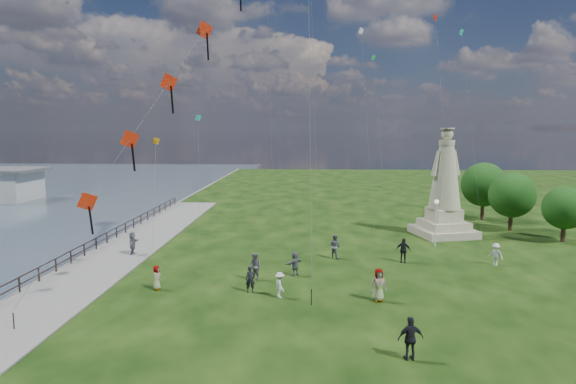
{
  "coord_description": "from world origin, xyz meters",
  "views": [
    {
      "loc": [
        0.39,
        -21.96,
        9.47
      ],
      "look_at": [
        -1.0,
        8.0,
        5.5
      ],
      "focal_mm": 30.0,
      "sensor_mm": 36.0,
      "label": 1
    }
  ],
  "objects_px": {
    "person_0": "(250,279)",
    "person_2": "(280,285)",
    "person_3": "(411,338)",
    "person_5": "(133,244)",
    "person_11": "(295,264)",
    "person_1": "(255,267)",
    "lamppost": "(436,213)",
    "person_8": "(496,254)",
    "person_10": "(157,278)",
    "person_7": "(335,246)",
    "statue": "(445,195)",
    "person_9": "(403,250)",
    "person_4": "(379,285)"
  },
  "relations": [
    {
      "from": "statue",
      "to": "person_9",
      "type": "height_order",
      "value": "statue"
    },
    {
      "from": "person_2",
      "to": "person_7",
      "type": "height_order",
      "value": "person_7"
    },
    {
      "from": "person_4",
      "to": "person_7",
      "type": "height_order",
      "value": "person_4"
    },
    {
      "from": "person_5",
      "to": "person_11",
      "type": "height_order",
      "value": "person_5"
    },
    {
      "from": "statue",
      "to": "person_11",
      "type": "height_order",
      "value": "statue"
    },
    {
      "from": "person_2",
      "to": "person_5",
      "type": "distance_m",
      "value": 14.4
    },
    {
      "from": "statue",
      "to": "person_7",
      "type": "relative_size",
      "value": 5.32
    },
    {
      "from": "lamppost",
      "to": "person_1",
      "type": "xyz_separation_m",
      "value": [
        -13.5,
        -9.29,
        -1.9
      ]
    },
    {
      "from": "person_2",
      "to": "person_9",
      "type": "distance_m",
      "value": 11.25
    },
    {
      "from": "person_9",
      "to": "person_11",
      "type": "xyz_separation_m",
      "value": [
        -7.59,
        -3.44,
        -0.09
      ]
    },
    {
      "from": "person_1",
      "to": "person_9",
      "type": "bearing_deg",
      "value": 60.57
    },
    {
      "from": "person_1",
      "to": "person_4",
      "type": "distance_m",
      "value": 7.94
    },
    {
      "from": "statue",
      "to": "person_2",
      "type": "relative_size",
      "value": 6.46
    },
    {
      "from": "person_7",
      "to": "person_8",
      "type": "bearing_deg",
      "value": -146.8
    },
    {
      "from": "person_3",
      "to": "person_9",
      "type": "relative_size",
      "value": 1.04
    },
    {
      "from": "person_0",
      "to": "person_2",
      "type": "bearing_deg",
      "value": -36.34
    },
    {
      "from": "person_8",
      "to": "person_7",
      "type": "bearing_deg",
      "value": -148.36
    },
    {
      "from": "person_10",
      "to": "person_3",
      "type": "bearing_deg",
      "value": -118.39
    },
    {
      "from": "person_7",
      "to": "person_9",
      "type": "height_order",
      "value": "person_7"
    },
    {
      "from": "person_0",
      "to": "person_2",
      "type": "relative_size",
      "value": 1.06
    },
    {
      "from": "person_1",
      "to": "person_4",
      "type": "height_order",
      "value": "person_4"
    },
    {
      "from": "person_1",
      "to": "person_9",
      "type": "relative_size",
      "value": 0.99
    },
    {
      "from": "person_2",
      "to": "person_5",
      "type": "xyz_separation_m",
      "value": [
        -11.6,
        8.54,
        0.12
      ]
    },
    {
      "from": "person_2",
      "to": "person_7",
      "type": "relative_size",
      "value": 0.82
    },
    {
      "from": "statue",
      "to": "person_4",
      "type": "distance_m",
      "value": 18.96
    },
    {
      "from": "person_5",
      "to": "person_0",
      "type": "bearing_deg",
      "value": -129.64
    },
    {
      "from": "lamppost",
      "to": "person_4",
      "type": "xyz_separation_m",
      "value": [
        -6.29,
        -12.61,
        -1.86
      ]
    },
    {
      "from": "person_1",
      "to": "person_7",
      "type": "height_order",
      "value": "person_7"
    },
    {
      "from": "person_8",
      "to": "person_9",
      "type": "bearing_deg",
      "value": -145.46
    },
    {
      "from": "person_10",
      "to": "person_8",
      "type": "bearing_deg",
      "value": -71.17
    },
    {
      "from": "person_0",
      "to": "person_9",
      "type": "relative_size",
      "value": 0.88
    },
    {
      "from": "person_8",
      "to": "person_11",
      "type": "xyz_separation_m",
      "value": [
        -13.89,
        -3.02,
        0.01
      ]
    },
    {
      "from": "statue",
      "to": "person_2",
      "type": "distance_m",
      "value": 21.64
    },
    {
      "from": "person_4",
      "to": "person_1",
      "type": "bearing_deg",
      "value": 145.83
    },
    {
      "from": "statue",
      "to": "person_3",
      "type": "bearing_deg",
      "value": -122.34
    },
    {
      "from": "person_7",
      "to": "person_11",
      "type": "distance_m",
      "value": 5.16
    },
    {
      "from": "person_3",
      "to": "person_10",
      "type": "height_order",
      "value": "person_3"
    },
    {
      "from": "person_0",
      "to": "person_1",
      "type": "bearing_deg",
      "value": 77.51
    },
    {
      "from": "lamppost",
      "to": "person_5",
      "type": "height_order",
      "value": "lamppost"
    },
    {
      "from": "person_4",
      "to": "person_7",
      "type": "bearing_deg",
      "value": 93.08
    },
    {
      "from": "statue",
      "to": "person_3",
      "type": "xyz_separation_m",
      "value": [
        -7.74,
        -23.72,
        -2.68
      ]
    },
    {
      "from": "lamppost",
      "to": "person_2",
      "type": "distance_m",
      "value": 17.13
    },
    {
      "from": "person_8",
      "to": "person_3",
      "type": "bearing_deg",
      "value": -83.22
    },
    {
      "from": "statue",
      "to": "person_2",
      "type": "xyz_separation_m",
      "value": [
        -13.57,
        -16.62,
        -2.86
      ]
    },
    {
      "from": "lamppost",
      "to": "person_9",
      "type": "relative_size",
      "value": 2.18
    },
    {
      "from": "person_1",
      "to": "person_5",
      "type": "xyz_separation_m",
      "value": [
        -9.85,
        5.54,
        -0.02
      ]
    },
    {
      "from": "person_2",
      "to": "person_3",
      "type": "distance_m",
      "value": 9.18
    },
    {
      "from": "person_8",
      "to": "person_11",
      "type": "distance_m",
      "value": 14.22
    },
    {
      "from": "person_1",
      "to": "person_8",
      "type": "bearing_deg",
      "value": 50.32
    },
    {
      "from": "lamppost",
      "to": "person_11",
      "type": "relative_size",
      "value": 2.43
    }
  ]
}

